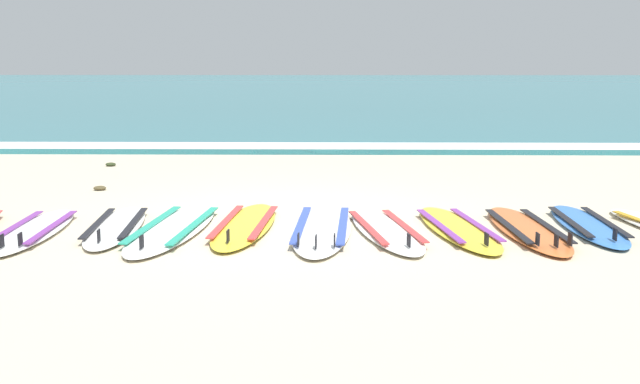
{
  "coord_description": "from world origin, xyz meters",
  "views": [
    {
      "loc": [
        0.41,
        -7.48,
        1.68
      ],
      "look_at": [
        0.29,
        0.33,
        0.25
      ],
      "focal_mm": 40.93,
      "sensor_mm": 36.0,
      "label": 1
    }
  ],
  "objects_px": {
    "surfboard_3": "(174,228)",
    "surfboard_6": "(386,230)",
    "surfboard_4": "(245,225)",
    "surfboard_7": "(457,228)",
    "surfboard_2": "(116,226)",
    "surfboard_5": "(322,228)",
    "surfboard_9": "(587,225)",
    "surfboard_8": "(527,229)",
    "surfboard_1": "(34,230)"
  },
  "relations": [
    {
      "from": "surfboard_1",
      "to": "surfboard_4",
      "type": "height_order",
      "value": "same"
    },
    {
      "from": "surfboard_5",
      "to": "surfboard_8",
      "type": "relative_size",
      "value": 1.09
    },
    {
      "from": "surfboard_5",
      "to": "surfboard_6",
      "type": "relative_size",
      "value": 1.11
    },
    {
      "from": "surfboard_2",
      "to": "surfboard_3",
      "type": "xyz_separation_m",
      "value": [
        0.59,
        -0.06,
        -0.0
      ]
    },
    {
      "from": "surfboard_3",
      "to": "surfboard_7",
      "type": "bearing_deg",
      "value": 0.6
    },
    {
      "from": "surfboard_4",
      "to": "surfboard_9",
      "type": "bearing_deg",
      "value": 0.91
    },
    {
      "from": "surfboard_3",
      "to": "surfboard_5",
      "type": "height_order",
      "value": "same"
    },
    {
      "from": "surfboard_1",
      "to": "surfboard_2",
      "type": "distance_m",
      "value": 0.77
    },
    {
      "from": "surfboard_5",
      "to": "surfboard_1",
      "type": "bearing_deg",
      "value": -177.32
    },
    {
      "from": "surfboard_7",
      "to": "surfboard_9",
      "type": "height_order",
      "value": "same"
    },
    {
      "from": "surfboard_2",
      "to": "surfboard_1",
      "type": "bearing_deg",
      "value": -166.25
    },
    {
      "from": "surfboard_2",
      "to": "surfboard_3",
      "type": "height_order",
      "value": "same"
    },
    {
      "from": "surfboard_7",
      "to": "surfboard_9",
      "type": "relative_size",
      "value": 1.07
    },
    {
      "from": "surfboard_4",
      "to": "surfboard_7",
      "type": "relative_size",
      "value": 1.02
    },
    {
      "from": "surfboard_6",
      "to": "surfboard_8",
      "type": "distance_m",
      "value": 1.39
    },
    {
      "from": "surfboard_7",
      "to": "surfboard_2",
      "type": "bearing_deg",
      "value": 179.45
    },
    {
      "from": "surfboard_7",
      "to": "surfboard_9",
      "type": "distance_m",
      "value": 1.34
    },
    {
      "from": "surfboard_3",
      "to": "surfboard_8",
      "type": "height_order",
      "value": "same"
    },
    {
      "from": "surfboard_3",
      "to": "surfboard_6",
      "type": "height_order",
      "value": "same"
    },
    {
      "from": "surfboard_2",
      "to": "surfboard_3",
      "type": "distance_m",
      "value": 0.59
    },
    {
      "from": "surfboard_8",
      "to": "surfboard_9",
      "type": "distance_m",
      "value": 0.68
    },
    {
      "from": "surfboard_5",
      "to": "surfboard_8",
      "type": "distance_m",
      "value": 2.01
    },
    {
      "from": "surfboard_8",
      "to": "surfboard_1",
      "type": "bearing_deg",
      "value": -178.5
    },
    {
      "from": "surfboard_2",
      "to": "surfboard_3",
      "type": "relative_size",
      "value": 0.83
    },
    {
      "from": "surfboard_6",
      "to": "surfboard_7",
      "type": "height_order",
      "value": "same"
    },
    {
      "from": "surfboard_7",
      "to": "surfboard_9",
      "type": "bearing_deg",
      "value": 7.13
    },
    {
      "from": "surfboard_1",
      "to": "surfboard_7",
      "type": "xyz_separation_m",
      "value": [
        4.14,
        0.15,
        -0.0
      ]
    },
    {
      "from": "surfboard_8",
      "to": "surfboard_9",
      "type": "xyz_separation_m",
      "value": [
        0.66,
        0.19,
        -0.0
      ]
    },
    {
      "from": "surfboard_2",
      "to": "surfboard_5",
      "type": "xyz_separation_m",
      "value": [
        2.06,
        -0.05,
        0.0
      ]
    },
    {
      "from": "surfboard_2",
      "to": "surfboard_7",
      "type": "height_order",
      "value": "same"
    },
    {
      "from": "surfboard_1",
      "to": "surfboard_4",
      "type": "bearing_deg",
      "value": 7.38
    },
    {
      "from": "surfboard_8",
      "to": "surfboard_3",
      "type": "bearing_deg",
      "value": -179.92
    },
    {
      "from": "surfboard_1",
      "to": "surfboard_9",
      "type": "relative_size",
      "value": 1.02
    },
    {
      "from": "surfboard_3",
      "to": "surfboard_9",
      "type": "xyz_separation_m",
      "value": [
        4.13,
        0.2,
        0.0
      ]
    },
    {
      "from": "surfboard_3",
      "to": "surfboard_9",
      "type": "relative_size",
      "value": 1.21
    },
    {
      "from": "surfboard_3",
      "to": "surfboard_5",
      "type": "relative_size",
      "value": 1.03
    },
    {
      "from": "surfboard_4",
      "to": "surfboard_7",
      "type": "distance_m",
      "value": 2.12
    },
    {
      "from": "surfboard_4",
      "to": "surfboard_8",
      "type": "relative_size",
      "value": 1.02
    },
    {
      "from": "surfboard_7",
      "to": "surfboard_9",
      "type": "xyz_separation_m",
      "value": [
        1.33,
        0.17,
        0.0
      ]
    },
    {
      "from": "surfboard_3",
      "to": "surfboard_7",
      "type": "relative_size",
      "value": 1.13
    },
    {
      "from": "surfboard_4",
      "to": "surfboard_5",
      "type": "relative_size",
      "value": 0.93
    },
    {
      "from": "surfboard_3",
      "to": "surfboard_6",
      "type": "bearing_deg",
      "value": -1.22
    },
    {
      "from": "surfboard_3",
      "to": "surfboard_4",
      "type": "xyz_separation_m",
      "value": [
        0.69,
        0.14,
        0.0
      ]
    },
    {
      "from": "surfboard_1",
      "to": "surfboard_9",
      "type": "bearing_deg",
      "value": 3.32
    },
    {
      "from": "surfboard_4",
      "to": "surfboard_9",
      "type": "distance_m",
      "value": 3.44
    },
    {
      "from": "surfboard_9",
      "to": "surfboard_3",
      "type": "bearing_deg",
      "value": -177.29
    },
    {
      "from": "surfboard_6",
      "to": "surfboard_9",
      "type": "height_order",
      "value": "same"
    },
    {
      "from": "surfboard_9",
      "to": "surfboard_2",
      "type": "bearing_deg",
      "value": -178.37
    },
    {
      "from": "surfboard_4",
      "to": "surfboard_5",
      "type": "distance_m",
      "value": 0.79
    },
    {
      "from": "surfboard_7",
      "to": "surfboard_8",
      "type": "xyz_separation_m",
      "value": [
        0.68,
        -0.02,
        0.0
      ]
    }
  ]
}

